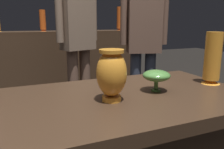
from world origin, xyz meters
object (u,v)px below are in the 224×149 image
vase_right_accent (156,76)px  visitor_center_back (78,33)px  vase_centerpiece (112,73)px  shelf_vase_center (43,21)px  visitor_near_right (144,37)px  vase_left_accent (213,59)px  shelf_vase_far_right (120,19)px  shelf_vase_right (84,26)px

vase_right_accent → visitor_center_back: (0.03, 1.43, 0.13)m
vase_centerpiece → shelf_vase_center: 2.26m
vase_right_accent → visitor_near_right: size_ratio=0.07×
vase_left_accent → shelf_vase_far_right: (0.50, 2.17, 0.22)m
vase_right_accent → shelf_vase_center: bearing=95.5°
visitor_center_back → vase_left_accent: bearing=82.4°
shelf_vase_center → visitor_center_back: bearing=-73.0°
shelf_vase_far_right → shelf_vase_right: (-0.52, 0.02, -0.09)m
shelf_vase_far_right → visitor_near_right: 1.06m
vase_centerpiece → shelf_vase_center: shelf_vase_center is taller
shelf_vase_right → visitor_center_back: bearing=-110.3°
vase_right_accent → shelf_vase_center: (-0.21, 2.21, 0.25)m
vase_left_accent → visitor_near_right: size_ratio=0.16×
vase_left_accent → visitor_center_back: size_ratio=0.15×
visitor_near_right → vase_right_accent: bearing=79.4°
vase_left_accent → shelf_vase_right: size_ratio=2.13×
vase_centerpiece → shelf_vase_right: bearing=76.4°
shelf_vase_right → visitor_center_back: size_ratio=0.07×
vase_centerpiece → visitor_center_back: bearing=80.0°
vase_right_accent → shelf_vase_center: shelf_vase_center is taller
shelf_vase_far_right → vase_left_accent: bearing=-103.0°
vase_right_accent → vase_centerpiece: bearing=-169.5°
shelf_vase_far_right → visitor_near_right: size_ratio=0.20×
shelf_vase_far_right → shelf_vase_right: size_ratio=2.66×
vase_left_accent → visitor_center_back: 1.46m
vase_right_accent → shelf_vase_center: 2.23m
visitor_center_back → shelf_vase_center: bearing=-92.5°
shelf_vase_far_right → vase_right_accent: bearing=-110.9°
shelf_vase_center → visitor_near_right: size_ratio=0.16×
shelf_vase_center → visitor_near_right: visitor_near_right is taller
visitor_near_right → shelf_vase_right: bearing=-55.8°
shelf_vase_center → visitor_center_back: visitor_center_back is taller
vase_centerpiece → vase_right_accent: 0.24m
shelf_vase_right → visitor_center_back: (-0.28, -0.76, -0.06)m
vase_left_accent → shelf_vase_center: size_ratio=0.98×
vase_centerpiece → shelf_vase_far_right: size_ratio=0.63×
vase_left_accent → visitor_near_right: visitor_near_right is taller
vase_right_accent → shelf_vase_right: 2.22m
visitor_center_back → shelf_vase_right: bearing=-129.8°
vase_right_accent → visitor_center_back: size_ratio=0.07×
visitor_near_right → vase_left_accent: bearing=93.4°
shelf_vase_center → shelf_vase_far_right: bearing=-2.1°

